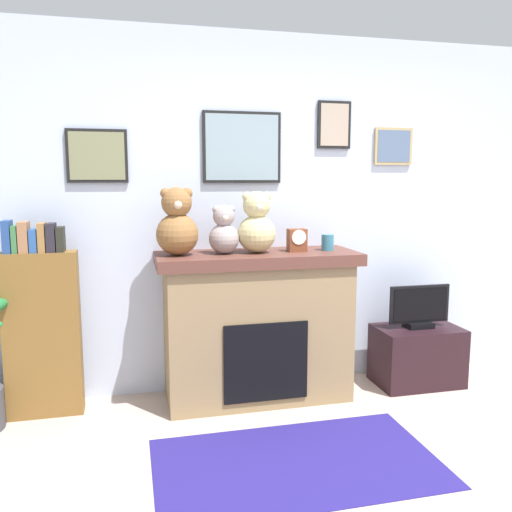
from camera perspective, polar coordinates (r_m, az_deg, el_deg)
back_wall at (r=4.04m, az=3.79°, el=4.65°), size 5.20×0.15×2.60m
fireplace at (r=3.78m, az=0.12°, el=-7.46°), size 1.40×0.57×1.06m
bookshelf at (r=3.76m, az=-22.09°, el=-7.06°), size 0.48×0.16×1.30m
tv_stand at (r=4.29m, az=16.97°, el=-10.23°), size 0.64×0.40×0.45m
television at (r=4.19m, az=17.20°, el=-5.39°), size 0.48×0.14×0.32m
area_rug at (r=3.15m, az=4.42°, el=-21.33°), size 1.57×0.90×0.01m
candle_jar at (r=3.80m, az=7.72°, el=1.47°), size 0.09×0.09×0.11m
mantel_clock at (r=3.72m, az=4.44°, el=1.73°), size 0.13×0.10×0.16m
teddy_bear_brown at (r=3.54m, az=-8.51°, el=3.34°), size 0.28×0.28×0.45m
teddy_bear_grey at (r=3.59m, az=-3.48°, el=2.61°), size 0.21×0.21×0.33m
teddy_bear_tan at (r=3.63m, az=0.07°, el=3.33°), size 0.26×0.26×0.42m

